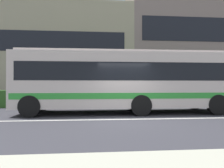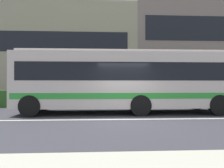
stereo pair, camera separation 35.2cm
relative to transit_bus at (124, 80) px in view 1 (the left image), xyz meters
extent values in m
plane|color=#37373E|center=(-0.13, -2.08, -1.76)|extent=(160.00, 160.00, 0.00)
cube|color=silver|center=(-0.13, -2.08, -1.76)|extent=(60.00, 0.16, 0.01)
cube|color=#336626|center=(1.79, 3.34, -1.20)|extent=(23.40, 1.10, 1.12)
cube|color=#9F997C|center=(-9.80, 14.42, 3.00)|extent=(24.17, 11.78, 9.53)
cube|color=black|center=(-9.80, 8.51, 3.77)|extent=(22.23, 0.04, 1.91)
cube|color=gray|center=(11.66, 14.42, 4.25)|extent=(18.76, 11.78, 12.01)
cube|color=beige|center=(0.00, 0.00, -0.05)|extent=(10.96, 2.60, 2.72)
cube|color=black|center=(0.00, 0.00, 0.36)|extent=(10.30, 2.62, 0.87)
cube|color=green|center=(0.00, 0.00, -0.80)|extent=(10.74, 2.63, 0.28)
cube|color=beige|center=(0.00, 0.00, 1.37)|extent=(10.52, 2.19, 0.12)
cube|color=black|center=(-5.48, 0.03, 0.36)|extent=(0.04, 2.14, 0.96)
cylinder|color=black|center=(-4.48, -1.15, -1.26)|extent=(1.00, 0.28, 1.00)
cylinder|color=black|center=(-4.47, 1.20, -1.26)|extent=(1.00, 0.28, 1.00)
cylinder|color=black|center=(0.66, -1.18, -1.26)|extent=(1.00, 0.28, 1.00)
cylinder|color=black|center=(0.68, 1.17, -1.26)|extent=(1.00, 0.28, 1.00)
cylinder|color=black|center=(4.47, -1.20, -1.26)|extent=(1.00, 0.28, 1.00)
cylinder|color=black|center=(4.48, 1.15, -1.26)|extent=(1.00, 0.28, 1.00)
camera|label=1|loc=(-1.56, -10.70, -0.28)|focal=32.68mm
camera|label=2|loc=(-1.21, -10.73, -0.28)|focal=32.68mm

